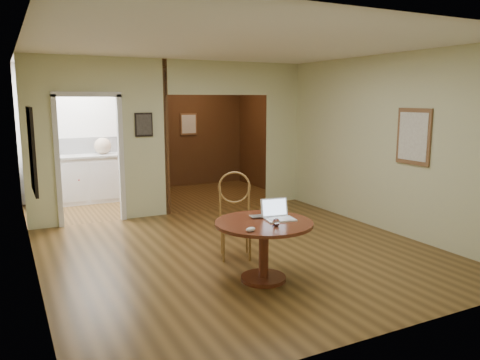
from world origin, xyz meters
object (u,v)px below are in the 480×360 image
dining_table (264,237)px  open_laptop (277,213)px  closed_laptop (265,217)px  chair (235,210)px

dining_table → open_laptop: 0.31m
open_laptop → closed_laptop: 0.15m
open_laptop → dining_table: bearing=-160.2°
dining_table → closed_laptop: 0.24m
dining_table → open_laptop: size_ratio=3.13×
dining_table → closed_laptop: size_ratio=3.52×
open_laptop → closed_laptop: (-0.11, 0.09, -0.05)m
dining_table → open_laptop: bearing=10.9°
dining_table → chair: (0.10, 0.91, 0.11)m
closed_laptop → chair: bearing=96.7°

